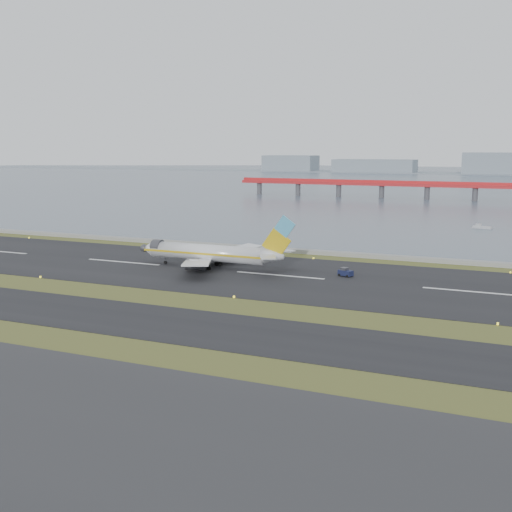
# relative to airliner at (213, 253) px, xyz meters

# --- Properties ---
(ground) EXTENTS (1000.00, 1000.00, 0.00)m
(ground) POSITION_rel_airliner_xyz_m (17.02, -31.87, -3.46)
(ground) COLOR #36491A
(ground) RESTS_ON ground
(taxiway_strip) EXTENTS (1000.00, 18.00, 0.10)m
(taxiway_strip) POSITION_rel_airliner_xyz_m (17.02, -43.87, -3.41)
(taxiway_strip) COLOR black
(taxiway_strip) RESTS_ON ground
(runway_strip) EXTENTS (1000.00, 45.00, 0.10)m
(runway_strip) POSITION_rel_airliner_xyz_m (17.02, -1.87, -3.41)
(runway_strip) COLOR black
(runway_strip) RESTS_ON ground
(seawall) EXTENTS (1000.00, 2.50, 1.00)m
(seawall) POSITION_rel_airliner_xyz_m (17.02, 28.13, -2.96)
(seawall) COLOR gray
(seawall) RESTS_ON ground
(bay_water) EXTENTS (1400.00, 800.00, 1.30)m
(bay_water) POSITION_rel_airliner_xyz_m (17.02, 428.13, -3.46)
(bay_water) COLOR #4A576A
(bay_water) RESTS_ON ground
(red_pier) EXTENTS (260.00, 5.00, 10.20)m
(red_pier) POSITION_rel_airliner_xyz_m (37.02, 218.13, 3.82)
(red_pier) COLOR red
(red_pier) RESTS_ON ground
(far_shoreline) EXTENTS (1400.00, 80.00, 60.50)m
(far_shoreline) POSITION_rel_airliner_xyz_m (30.64, 588.13, 2.61)
(far_shoreline) COLOR gray
(far_shoreline) RESTS_ON ground
(airliner) EXTENTS (38.52, 32.89, 12.80)m
(airliner) POSITION_rel_airliner_xyz_m (0.00, 0.00, 0.00)
(airliner) COLOR silver
(airliner) RESTS_ON ground
(pushback_tug) EXTENTS (3.40, 2.67, 1.92)m
(pushback_tug) POSITION_rel_airliner_xyz_m (30.13, 2.78, -2.53)
(pushback_tug) COLOR #151B3B
(pushback_tug) RESTS_ON ground
(workboat_near) EXTENTS (6.49, 3.04, 1.51)m
(workboat_near) POSITION_rel_airliner_xyz_m (49.72, 100.89, -2.98)
(workboat_near) COLOR #B4B4B8
(workboat_near) RESTS_ON ground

